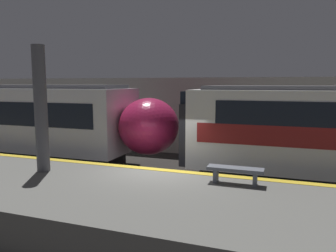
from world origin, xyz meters
TOP-DOWN VIEW (x-y plane):
  - ground_plane at (0.00, 0.00)m, footprint 120.00×120.00m
  - platform at (0.00, -2.22)m, footprint 40.00×4.44m
  - station_rear_barrier at (0.00, 6.86)m, footprint 50.00×0.15m
  - support_pillar_near at (-3.26, -1.46)m, footprint 0.39×0.39m
  - train_modern at (-9.28, 2.76)m, footprint 17.25×2.96m
  - platform_bench at (2.53, -0.80)m, footprint 1.50×0.40m

SIDE VIEW (x-z plane):
  - ground_plane at x=0.00m, z-range 0.00..0.00m
  - platform at x=0.00m, z-range 0.00..1.02m
  - platform_bench at x=2.53m, z-range 1.13..1.58m
  - train_modern at x=-9.28m, z-range 0.06..3.70m
  - station_rear_barrier at x=0.00m, z-range 0.00..4.01m
  - support_pillar_near at x=-3.26m, z-range 1.01..4.85m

